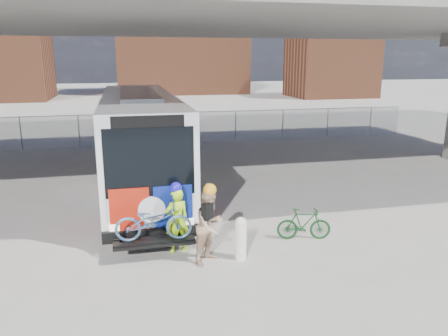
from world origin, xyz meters
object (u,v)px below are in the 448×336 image
object	(u,v)px
cyclist_hivis	(177,219)
bike_parked	(304,224)
cyclist_tan	(210,225)
bus	(139,133)
bollard	(241,237)

from	to	relation	value
cyclist_hivis	bike_parked	bearing A→B (deg)	166.71
cyclist_tan	bike_parked	distance (m)	2.90
cyclist_hivis	bus	bearing A→B (deg)	-97.80
bus	bike_parked	bearing A→B (deg)	-57.05
bollard	cyclist_tan	size ratio (longest dim) A/B	0.56
cyclist_hivis	cyclist_tan	bearing A→B (deg)	121.35
bus	cyclist_hivis	world-z (taller)	bus
bus	bollard	bearing A→B (deg)	-73.67
cyclist_tan	bike_parked	bearing A→B (deg)	-25.72
bollard	bike_parked	world-z (taller)	bollard
bus	bollard	distance (m)	7.55
bollard	cyclist_hivis	world-z (taller)	cyclist_hivis
cyclist_hivis	bike_parked	world-z (taller)	cyclist_hivis
bus	bollard	xyz separation A→B (m)	(2.08, -7.10, -1.52)
cyclist_tan	bike_parked	world-z (taller)	cyclist_tan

